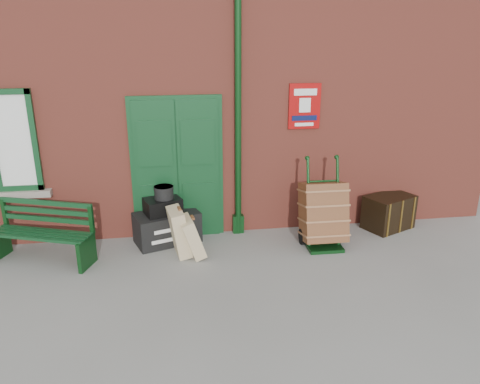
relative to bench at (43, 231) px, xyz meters
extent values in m
plane|color=gray|center=(2.25, -0.89, -0.45)|extent=(80.00, 80.00, 0.00)
cube|color=#A14334|center=(2.25, 2.61, 1.55)|extent=(10.00, 4.00, 4.00)
cube|color=#103B1C|center=(1.95, 0.57, 0.65)|extent=(1.42, 0.12, 2.32)
cylinder|color=#0C3312|center=(2.90, 0.53, 1.55)|extent=(0.10, 0.10, 4.00)
cube|color=#A10B0B|center=(3.95, 0.58, 1.60)|extent=(0.50, 0.03, 0.70)
cube|color=#103B1C|center=(-0.02, -0.07, -0.02)|extent=(1.50, 0.87, 0.04)
cube|color=#103B1C|center=(0.05, 0.13, 0.26)|extent=(1.38, 0.55, 0.39)
cube|color=#0C3312|center=(0.63, -0.31, -0.24)|extent=(0.21, 0.43, 0.44)
cube|color=black|center=(1.75, 0.36, -0.21)|extent=(1.09, 0.82, 0.49)
cube|color=black|center=(1.70, 0.36, 0.15)|extent=(0.63, 0.54, 0.24)
cylinder|color=black|center=(1.73, 0.36, 0.37)|extent=(0.37, 0.37, 0.19)
cube|color=tan|center=(1.93, -0.09, -0.10)|extent=(0.37, 0.54, 0.72)
cube|color=tan|center=(2.11, -0.19, -0.14)|extent=(0.42, 0.50, 0.62)
cube|color=#0C3312|center=(4.12, -0.26, -0.43)|extent=(0.53, 0.39, 0.05)
cylinder|color=#0C3312|center=(3.89, -0.07, 0.23)|extent=(0.05, 0.37, 1.33)
cylinder|color=#0C3312|center=(4.35, -0.08, 0.23)|extent=(0.05, 0.37, 1.33)
cylinder|color=black|center=(3.82, -0.05, -0.33)|extent=(0.06, 0.25, 0.25)
cylinder|color=black|center=(4.43, -0.06, -0.33)|extent=(0.06, 0.25, 0.25)
cube|color=brown|center=(4.12, -0.10, 0.09)|extent=(0.66, 0.72, 0.98)
cube|color=black|center=(5.43, 0.36, -0.17)|extent=(0.93, 0.79, 0.57)
camera|label=1|loc=(1.87, -6.47, 2.73)|focal=35.00mm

